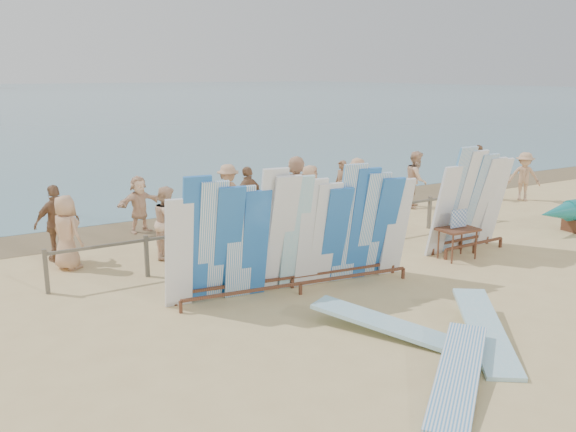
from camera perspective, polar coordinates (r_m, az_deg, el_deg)
ground at (r=12.62m, az=9.17°, el=-6.39°), size 160.00×160.00×0.00m
wet_sand_strip at (r=18.48m, az=-5.23°, el=0.06°), size 40.00×2.60×0.01m
fence at (r=14.75m, az=1.80°, el=-0.76°), size 12.08×0.08×0.90m
main_surfboard_rack at (r=11.77m, az=0.73°, el=-1.89°), size 5.11×1.27×2.54m
side_surfboard_rack at (r=15.08m, az=16.66°, el=1.06°), size 2.27×0.77×2.60m
vendor_table at (r=14.58m, az=15.55°, el=-2.41°), size 0.90×0.65×1.17m
flat_board_e at (r=9.02m, az=15.56°, el=-15.08°), size 2.47×2.10×0.37m
flat_board_a at (r=10.35m, az=9.44°, el=-10.91°), size 1.74×2.65×0.34m
flat_board_b at (r=10.49m, az=17.90°, el=-11.07°), size 2.01×2.52×0.40m
beach_chair_left at (r=15.13m, az=-0.90°, el=-1.75°), size 0.65×0.68×0.97m
beach_chair_right at (r=16.71m, az=7.47°, el=-0.51°), size 0.61×0.63×0.88m
stroller at (r=17.09m, az=7.29°, el=0.33°), size 0.54×0.76×1.02m
beachgoer_extra_0 at (r=21.93m, az=21.22°, el=3.47°), size 1.02×1.07×1.62m
beachgoer_5 at (r=18.03m, az=0.76°, el=2.77°), size 1.79×1.00×1.84m
beachgoer_11 at (r=16.79m, az=-13.74°, el=1.08°), size 1.50×0.77×1.54m
beachgoer_10 at (r=21.68m, az=17.27°, el=3.96°), size 0.60×1.13×1.84m
beachgoer_0 at (r=14.09m, az=-20.01°, el=-1.45°), size 0.71×0.89×1.64m
beachgoer_8 at (r=19.82m, az=11.92°, el=3.38°), size 0.94×0.88×1.79m
beachgoer_7 at (r=19.21m, az=5.01°, el=2.92°), size 0.34×0.58×1.54m
beachgoer_2 at (r=14.33m, az=-11.17°, el=-0.57°), size 0.75×0.90×1.68m
beachgoer_extra_1 at (r=14.75m, az=-20.79°, el=-0.63°), size 1.10×0.63×1.76m
beachgoer_4 at (r=16.62m, az=-3.73°, el=1.68°), size 1.11×0.74×1.74m
beachgoer_9 at (r=19.54m, az=6.50°, el=3.12°), size 0.63×1.08×1.58m
beachgoer_3 at (r=17.21m, az=-5.61°, el=2.00°), size 1.14×0.54×1.72m
beachgoer_6 at (r=17.22m, az=2.06°, el=2.00°), size 0.85×0.87×1.69m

